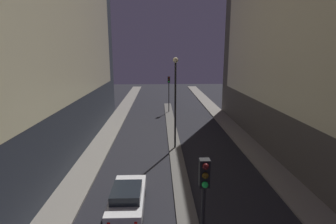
% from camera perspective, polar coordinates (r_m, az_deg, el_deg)
% --- Properties ---
extents(building_right, '(6.01, 32.66, 23.26)m').
position_cam_1_polar(building_right, '(24.18, 29.84, 19.18)').
color(building_right, '#4C4742').
rests_on(building_right, ground).
extents(median_strip, '(1.08, 36.90, 0.12)m').
position_cam_1_polar(median_strip, '(25.20, 1.26, -6.23)').
color(median_strip, '#56544F').
rests_on(median_strip, ground).
extents(traffic_light_near, '(0.32, 0.42, 4.99)m').
position_cam_1_polar(traffic_light_near, '(8.75, 7.75, -18.39)').
color(traffic_light_near, black).
rests_on(traffic_light_near, median_strip).
extents(traffic_light_mid, '(0.32, 0.42, 4.99)m').
position_cam_1_polar(traffic_light_mid, '(36.45, 0.19, 5.68)').
color(traffic_light_mid, black).
rests_on(traffic_light_mid, median_strip).
extents(street_lamp, '(0.44, 0.44, 7.79)m').
position_cam_1_polar(street_lamp, '(22.08, 1.61, 4.37)').
color(street_lamp, black).
rests_on(street_lamp, median_strip).
extents(car_left_lane, '(1.78, 4.32, 1.38)m').
position_cam_1_polar(car_left_lane, '(14.90, -8.85, -17.86)').
color(car_left_lane, silver).
rests_on(car_left_lane, ground).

